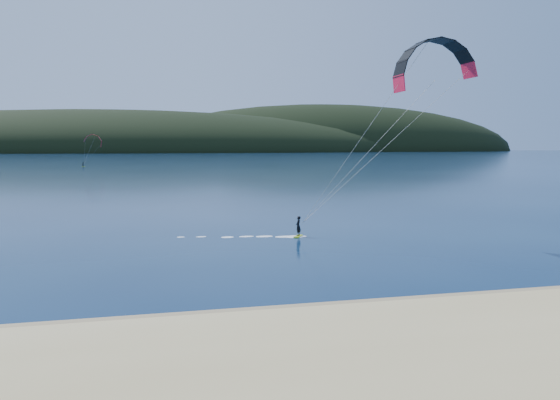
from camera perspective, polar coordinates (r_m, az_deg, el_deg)
name	(u,v)px	position (r m, az deg, el deg)	size (l,w,h in m)	color
ground	(215,357)	(21.72, -6.88, -16.21)	(1800.00, 1800.00, 0.00)	#071B38
wet_sand	(204,319)	(25.92, -8.01, -12.42)	(220.00, 2.50, 0.10)	#987F58
headland	(155,152)	(765.37, -13.06, 5.00)	(1200.00, 310.00, 140.00)	black
kitesurfer_near	(427,87)	(48.41, 15.34, 11.50)	(25.39, 6.80, 17.05)	#9BBF16
kitesurfer_far	(93,143)	(219.05, -19.25, 5.69)	(8.63, 6.97, 11.82)	#9BBF16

